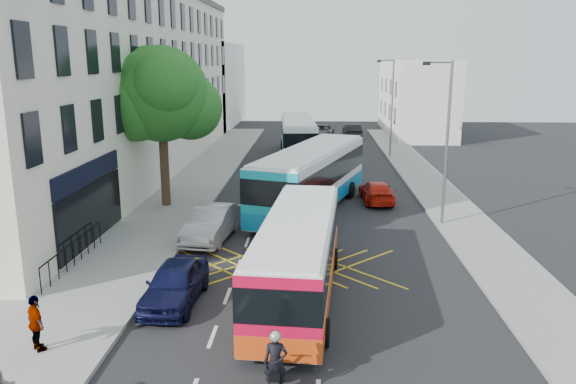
# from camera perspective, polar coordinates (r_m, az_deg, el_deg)

# --- Properties ---
(ground) EXTENTS (120.00, 120.00, 0.00)m
(ground) POSITION_cam_1_polar(r_m,az_deg,el_deg) (17.49, 3.05, -14.69)
(ground) COLOR black
(ground) RESTS_ON ground
(pavement_left) EXTENTS (5.00, 70.00, 0.15)m
(pavement_left) POSITION_cam_1_polar(r_m,az_deg,el_deg) (32.58, -12.23, -1.38)
(pavement_left) COLOR gray
(pavement_left) RESTS_ON ground
(pavement_right) EXTENTS (3.00, 70.00, 0.15)m
(pavement_right) POSITION_cam_1_polar(r_m,az_deg,el_deg) (32.43, 16.28, -1.69)
(pavement_right) COLOR gray
(pavement_right) RESTS_ON ground
(terrace_main) EXTENTS (8.30, 45.00, 13.50)m
(terrace_main) POSITION_cam_1_polar(r_m,az_deg,el_deg) (42.26, -16.74, 10.88)
(terrace_main) COLOR beige
(terrace_main) RESTS_ON ground
(terrace_far) EXTENTS (8.00, 20.00, 10.00)m
(terrace_far) POSITION_cam_1_polar(r_m,az_deg,el_deg) (71.84, -8.60, 10.72)
(terrace_far) COLOR silver
(terrace_far) RESTS_ON ground
(building_right) EXTENTS (6.00, 18.00, 8.00)m
(building_right) POSITION_cam_1_polar(r_m,az_deg,el_deg) (64.54, 12.79, 9.36)
(building_right) COLOR silver
(building_right) RESTS_ON ground
(street_tree) EXTENTS (6.30, 5.70, 8.80)m
(street_tree) POSITION_cam_1_polar(r_m,az_deg,el_deg) (31.57, -12.83, 9.58)
(street_tree) COLOR #382619
(street_tree) RESTS_ON pavement_left
(lamp_near) EXTENTS (1.45, 0.15, 8.00)m
(lamp_near) POSITION_cam_1_polar(r_m,az_deg,el_deg) (28.39, 15.69, 5.61)
(lamp_near) COLOR slate
(lamp_near) RESTS_ON pavement_right
(lamp_far) EXTENTS (1.45, 0.15, 8.00)m
(lamp_far) POSITION_cam_1_polar(r_m,az_deg,el_deg) (47.99, 10.41, 8.90)
(lamp_far) COLOR slate
(lamp_far) RESTS_ON pavement_right
(railings) EXTENTS (0.08, 5.60, 1.14)m
(railings) POSITION_cam_1_polar(r_m,az_deg,el_deg) (24.01, -20.96, -5.73)
(railings) COLOR black
(railings) RESTS_ON pavement_left
(bus_near) EXTENTS (3.17, 10.44, 2.89)m
(bus_near) POSITION_cam_1_polar(r_m,az_deg,el_deg) (19.75, 1.03, -6.45)
(bus_near) COLOR silver
(bus_near) RESTS_ON ground
(bus_mid) EXTENTS (6.51, 12.57, 3.46)m
(bus_mid) POSITION_cam_1_polar(r_m,az_deg,el_deg) (30.97, 2.37, 1.47)
(bus_mid) COLOR silver
(bus_mid) RESTS_ON ground
(bus_far) EXTENTS (3.48, 11.69, 3.24)m
(bus_far) POSITION_cam_1_polar(r_m,az_deg,el_deg) (48.27, 1.01, 5.67)
(bus_far) COLOR silver
(bus_far) RESTS_ON ground
(motorbike) EXTENTS (0.60, 2.04, 1.81)m
(motorbike) POSITION_cam_1_polar(r_m,az_deg,el_deg) (14.47, -1.26, -17.29)
(motorbike) COLOR black
(motorbike) RESTS_ON ground
(parked_car_blue) EXTENTS (1.89, 4.28, 1.43)m
(parked_car_blue) POSITION_cam_1_polar(r_m,az_deg,el_deg) (19.89, -11.41, -9.07)
(parked_car_blue) COLOR black
(parked_car_blue) RESTS_ON ground
(parked_car_silver) EXTENTS (2.25, 4.93, 1.57)m
(parked_car_silver) POSITION_cam_1_polar(r_m,az_deg,el_deg) (26.28, -7.81, -3.17)
(parked_car_silver) COLOR #A2A3A9
(parked_car_silver) RESTS_ON ground
(red_hatchback) EXTENTS (1.90, 4.30, 1.23)m
(red_hatchback) POSITION_cam_1_polar(r_m,az_deg,el_deg) (33.29, 8.99, 0.04)
(red_hatchback) COLOR #BC1708
(red_hatchback) RESTS_ON ground
(distant_car_grey) EXTENTS (2.86, 5.34, 1.43)m
(distant_car_grey) POSITION_cam_1_polar(r_m,az_deg,el_deg) (59.38, 3.44, 6.15)
(distant_car_grey) COLOR #3A3E41
(distant_car_grey) RESTS_ON ground
(distant_car_dark) EXTENTS (1.92, 4.54, 1.46)m
(distant_car_dark) POSITION_cam_1_polar(r_m,az_deg,el_deg) (60.19, 6.52, 6.20)
(distant_car_dark) COLOR black
(distant_car_dark) RESTS_ON ground
(pedestrian_far) EXTENTS (0.99, 0.96, 1.66)m
(pedestrian_far) POSITION_cam_1_polar(r_m,az_deg,el_deg) (17.67, -24.23, -12.08)
(pedestrian_far) COLOR gray
(pedestrian_far) RESTS_ON pavement_left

